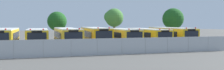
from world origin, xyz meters
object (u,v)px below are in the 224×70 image
at_px(school_bus_6, 171,35).
at_px(traffic_cone, 173,49).
at_px(school_bus_5, 146,36).
at_px(school_bus_2, 67,37).
at_px(school_bus_3, 95,36).
at_px(school_bus_0, 5,38).
at_px(school_bus_1, 38,38).
at_px(tree_1, 57,21).
at_px(school_bus_4, 122,37).
at_px(tree_3, 173,19).
at_px(tree_2, 113,18).

relative_size(school_bus_6, traffic_cone, 19.28).
bearing_deg(school_bus_5, school_bus_2, 0.43).
bearing_deg(school_bus_3, school_bus_6, 179.52).
relative_size(school_bus_0, school_bus_3, 1.09).
distance_m(school_bus_1, tree_1, 11.86).
distance_m(school_bus_0, school_bus_2, 7.50).
distance_m(school_bus_2, school_bus_4, 7.58).
xyz_separation_m(school_bus_1, school_bus_3, (7.56, 0.19, 0.07)).
height_order(school_bus_4, tree_1, tree_1).
xyz_separation_m(school_bus_3, tree_3, (17.78, 10.13, 2.60)).
distance_m(school_bus_4, school_bus_5, 3.86).
distance_m(school_bus_3, school_bus_6, 11.40).
height_order(school_bus_1, tree_2, tree_2).
bearing_deg(school_bus_1, school_bus_6, -179.09).
bearing_deg(school_bus_4, traffic_cone, 114.14).
distance_m(school_bus_0, school_bus_3, 11.40).
distance_m(school_bus_6, tree_1, 19.51).
bearing_deg(school_bus_0, school_bus_5, -178.92).
bearing_deg(tree_2, school_bus_1, -139.78).
bearing_deg(tree_2, school_bus_6, -65.14).
distance_m(school_bus_3, tree_2, 13.09).
height_order(school_bus_0, traffic_cone, school_bus_0).
relative_size(school_bus_2, school_bus_3, 1.14).
bearing_deg(tree_3, school_bus_5, -135.04).
distance_m(school_bus_3, tree_1, 12.02).
bearing_deg(school_bus_0, school_bus_6, -179.54).
distance_m(school_bus_1, school_bus_4, 11.25).
distance_m(school_bus_3, school_bus_4, 3.71).
relative_size(school_bus_1, school_bus_4, 0.97).
relative_size(school_bus_3, school_bus_6, 0.91).
xyz_separation_m(tree_2, tree_3, (11.77, -1.16, -0.17)).
bearing_deg(school_bus_6, school_bus_3, 0.08).
bearing_deg(tree_3, school_bus_4, -143.14).
bearing_deg(school_bus_4, school_bus_6, -179.69).
distance_m(school_bus_1, school_bus_2, 3.67).
bearing_deg(school_bus_6, tree_1, -34.07).
xyz_separation_m(school_bus_3, tree_1, (-4.33, 11.01, 2.13)).
bearing_deg(school_bus_3, school_bus_5, -179.71).
distance_m(school_bus_5, tree_2, 11.86).
distance_m(school_bus_4, tree_1, 14.16).
bearing_deg(school_bus_3, tree_3, -149.18).
distance_m(tree_2, tree_3, 11.83).
relative_size(tree_1, tree_2, 0.88).
bearing_deg(school_bus_3, traffic_cone, 132.81).
bearing_deg(school_bus_1, tree_3, -156.53).
distance_m(school_bus_1, tree_2, 18.00).
height_order(school_bus_2, school_bus_5, school_bus_2).
relative_size(tree_1, tree_3, 0.85).
distance_m(school_bus_2, school_bus_3, 3.92).
height_order(school_bus_3, tree_2, tree_2).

